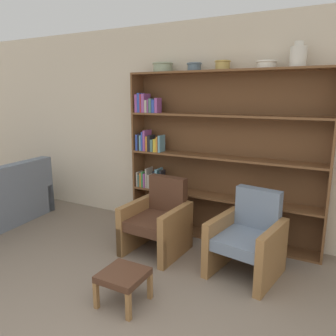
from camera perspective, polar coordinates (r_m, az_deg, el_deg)
The scene contains 10 objects.
wall_back at distance 4.21m, azimuth 12.59°, elevation 6.08°, with size 12.00×0.06×2.75m.
bookshelf at distance 4.22m, azimuth 6.92°, elevation 1.58°, with size 2.49×0.30×2.12m.
bowl_terracotta at distance 4.40m, azimuth -0.91°, elevation 17.20°, with size 0.27×0.27×0.12m.
bowl_olive at distance 4.21m, azimuth 4.61°, elevation 17.23°, with size 0.19×0.19×0.10m.
bowl_brass at distance 4.08m, azimuth 9.49°, elevation 17.34°, with size 0.19×0.19×0.11m.
bowl_copper at distance 3.94m, azimuth 16.77°, elevation 16.97°, with size 0.23×0.23×0.08m.
vase_tall at distance 3.89m, azimuth 21.73°, elevation 17.67°, with size 0.17×0.17×0.26m.
armchair_leather at distance 3.93m, azimuth -1.73°, elevation -9.10°, with size 0.68×0.71×0.86m.
armchair_cushioned at distance 3.56m, azimuth 13.74°, elevation -11.86°, with size 0.74×0.78×0.86m.
footstool at distance 3.08m, azimuth -7.80°, elevation -18.37°, with size 0.38×0.38×0.31m.
Camera 1 is at (1.12, -1.18, 1.83)m, focal length 35.00 mm.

